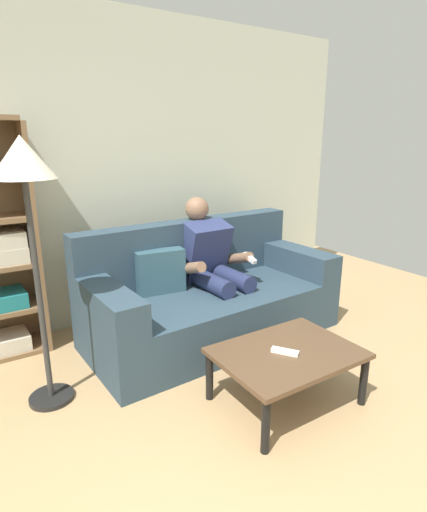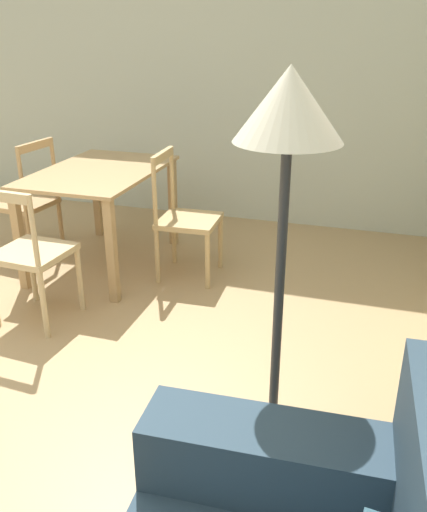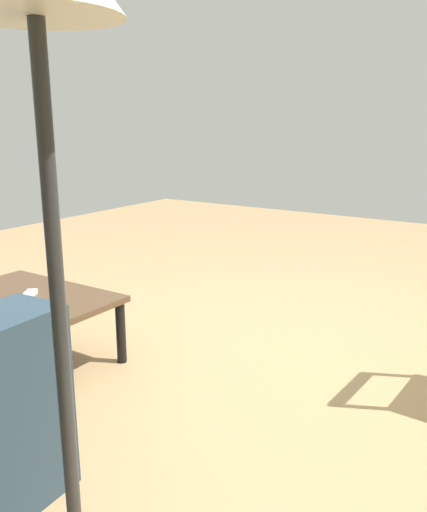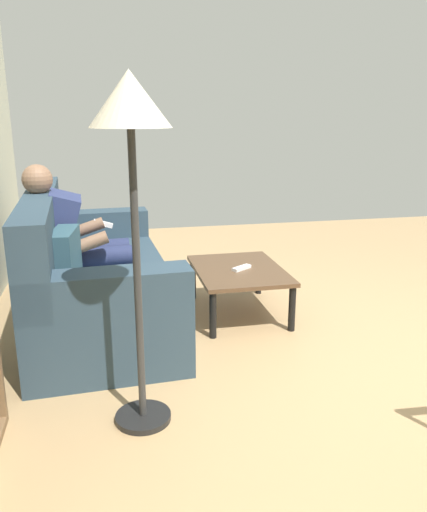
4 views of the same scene
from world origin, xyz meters
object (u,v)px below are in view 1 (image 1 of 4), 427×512
object	(u,v)px
coffee_table	(287,357)
floor_lamp	(25,184)
couch	(208,297)
tv_remote	(285,352)
person_lounging	(213,265)

from	to	relation	value
coffee_table	floor_lamp	size ratio (longest dim) A/B	0.53
couch	floor_lamp	world-z (taller)	floor_lamp
coffee_table	tv_remote	world-z (taller)	tv_remote
person_lounging	coffee_table	xyz separation A→B (m)	(-0.19, -1.17, -0.28)
couch	coffee_table	distance (m)	1.11
couch	tv_remote	xyz separation A→B (m)	(-0.13, -1.12, 0.04)
tv_remote	floor_lamp	world-z (taller)	floor_lamp
coffee_table	couch	bearing A→B (deg)	85.12
person_lounging	floor_lamp	world-z (taller)	floor_lamp
coffee_table	floor_lamp	distance (m)	1.88
couch	person_lounging	world-z (taller)	person_lounging
person_lounging	floor_lamp	bearing A→B (deg)	-166.99
couch	person_lounging	distance (m)	0.28
person_lounging	couch	bearing A→B (deg)	-145.51
couch	person_lounging	xyz separation A→B (m)	(0.09, 0.06, 0.26)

